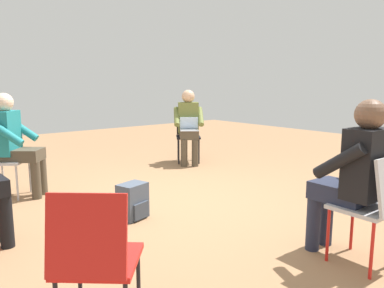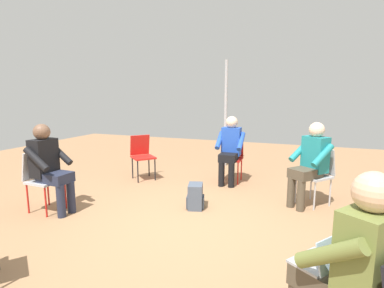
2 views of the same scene
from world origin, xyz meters
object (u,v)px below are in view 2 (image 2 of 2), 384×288
chair_west (232,155)px  person_in_black (49,164)px  chair_northwest (317,172)px  person_with_laptop (349,261)px  chair_south (42,176)px  backpack_near_laptop_user (195,198)px  person_in_blue (230,146)px  person_in_teal (310,160)px  chair_southwest (142,154)px

chair_west → person_in_black: size_ratio=0.69×
chair_northwest → person_with_laptop: (2.91, 0.07, 0.20)m
chair_south → chair_west: bearing=140.5°
chair_south → backpack_near_laptop_user: (-0.84, 2.00, -0.34)m
person_with_laptop → person_in_blue: size_ratio=1.00×
person_with_laptop → person_in_teal: (-2.78, -0.18, 0.00)m
person_in_black → person_in_teal: same height
person_in_blue → person_in_teal: 1.55m
chair_south → chair_southwest: size_ratio=1.00×
chair_northwest → person_in_black: size_ratio=0.69×
chair_south → person_in_teal: bearing=115.6°
chair_southwest → chair_west: (-0.49, 1.67, 0.00)m
chair_southwest → person_in_black: person_in_black is taller
person_with_laptop → person_in_teal: same height
person_in_blue → person_in_teal: same height
chair_west → person_in_black: bearing=49.8°
person_in_blue → backpack_near_laptop_user: bearing=82.7°
person_in_black → person_in_blue: bearing=140.8°
chair_southwest → person_with_laptop: bearing=86.5°
chair_south → chair_west: (-2.42, 2.15, 0.00)m
person_in_black → backpack_near_laptop_user: (-0.85, 1.83, -0.54)m
chair_south → chair_southwest: (-1.93, 0.49, 0.00)m
chair_northwest → person_in_teal: (0.13, -0.11, 0.20)m
chair_west → person_with_laptop: (3.68, 1.55, 0.20)m
backpack_near_laptop_user → chair_northwest: bearing=116.6°
chair_south → backpack_near_laptop_user: 2.19m
backpack_near_laptop_user → person_in_blue: bearing=173.7°
chair_northwest → backpack_near_laptop_user: chair_northwest is taller
person_in_black → person_in_blue: same height
person_with_laptop → person_in_black: (-1.25, -3.54, 0.00)m
person_in_teal → chair_southwest: bearing=32.3°
chair_northwest → person_in_blue: 1.61m
chair_west → backpack_near_laptop_user: (1.59, -0.15, -0.34)m
chair_southwest → person_with_laptop: size_ratio=0.69×
chair_northwest → chair_south: bearing=64.4°
person_with_laptop → person_in_blue: (-3.52, -1.55, 0.00)m
chair_southwest → person_in_black: bearing=31.9°
chair_southwest → person_in_black: 1.98m
chair_southwest → backpack_near_laptop_user: chair_southwest is taller
chair_southwest → chair_west: 1.74m
chair_northwest → chair_west: (-0.77, -1.48, 0.00)m
chair_northwest → person_in_blue: (-0.60, -1.48, 0.20)m
chair_northwest → person_in_teal: person_in_teal is taller
chair_southwest → person_in_black: size_ratio=0.69×
chair_southwest → person_with_laptop: 4.53m
person_with_laptop → person_in_blue: same height
chair_southwest → person_in_black: (1.94, -0.32, 0.20)m
person_in_black → person_with_laptop: bearing=72.6°
chair_southwest → person_with_laptop: (3.19, 3.22, 0.20)m
chair_south → person_in_black: (0.01, 0.17, 0.20)m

